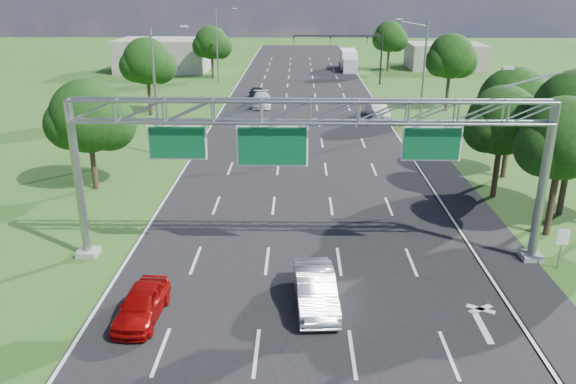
{
  "coord_description": "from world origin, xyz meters",
  "views": [
    {
      "loc": [
        -0.27,
        -13.63,
        12.96
      ],
      "look_at": [
        -0.78,
        13.18,
        3.08
      ],
      "focal_mm": 35.0,
      "sensor_mm": 36.0,
      "label": 1
    }
  ],
  "objects_px": {
    "silver_sedan": "(315,289)",
    "traffic_signal": "(356,47)",
    "sign_gantry": "(311,124)",
    "regulatory_sign": "(562,240)",
    "red_coupe": "(142,304)",
    "box_truck": "(349,61)"
  },
  "relations": [
    {
      "from": "traffic_signal",
      "to": "regulatory_sign",
      "type": "bearing_deg",
      "value": -84.8
    },
    {
      "from": "silver_sedan",
      "to": "traffic_signal",
      "type": "bearing_deg",
      "value": 78.8
    },
    {
      "from": "silver_sedan",
      "to": "regulatory_sign",
      "type": "bearing_deg",
      "value": 12.28
    },
    {
      "from": "sign_gantry",
      "to": "box_truck",
      "type": "relative_size",
      "value": 2.81
    },
    {
      "from": "traffic_signal",
      "to": "box_truck",
      "type": "bearing_deg",
      "value": 88.63
    },
    {
      "from": "regulatory_sign",
      "to": "sign_gantry",
      "type": "bearing_deg",
      "value": 175.17
    },
    {
      "from": "sign_gantry",
      "to": "regulatory_sign",
      "type": "distance_m",
      "value": 13.25
    },
    {
      "from": "traffic_signal",
      "to": "box_truck",
      "type": "distance_m",
      "value": 14.95
    },
    {
      "from": "regulatory_sign",
      "to": "box_truck",
      "type": "distance_m",
      "value": 68.67
    },
    {
      "from": "sign_gantry",
      "to": "traffic_signal",
      "type": "bearing_deg",
      "value": 82.32
    },
    {
      "from": "red_coupe",
      "to": "silver_sedan",
      "type": "bearing_deg",
      "value": 12.34
    },
    {
      "from": "traffic_signal",
      "to": "silver_sedan",
      "type": "xyz_separation_m",
      "value": [
        -6.99,
        -57.56,
        -4.39
      ]
    },
    {
      "from": "traffic_signal",
      "to": "silver_sedan",
      "type": "height_order",
      "value": "traffic_signal"
    },
    {
      "from": "silver_sedan",
      "to": "red_coupe",
      "type": "bearing_deg",
      "value": -174.94
    },
    {
      "from": "regulatory_sign",
      "to": "red_coupe",
      "type": "xyz_separation_m",
      "value": [
        -19.07,
        -4.72,
        -0.83
      ]
    },
    {
      "from": "box_truck",
      "to": "red_coupe",
      "type": "bearing_deg",
      "value": -100.66
    },
    {
      "from": "red_coupe",
      "to": "sign_gantry",
      "type": "bearing_deg",
      "value": 42.33
    },
    {
      "from": "red_coupe",
      "to": "box_truck",
      "type": "relative_size",
      "value": 0.48
    },
    {
      "from": "box_truck",
      "to": "regulatory_sign",
      "type": "bearing_deg",
      "value": -85.65
    },
    {
      "from": "sign_gantry",
      "to": "traffic_signal",
      "type": "relative_size",
      "value": 1.92
    },
    {
      "from": "regulatory_sign",
      "to": "red_coupe",
      "type": "bearing_deg",
      "value": -166.1
    },
    {
      "from": "traffic_signal",
      "to": "box_truck",
      "type": "xyz_separation_m",
      "value": [
        0.35,
        14.5,
        -3.65
      ]
    }
  ]
}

